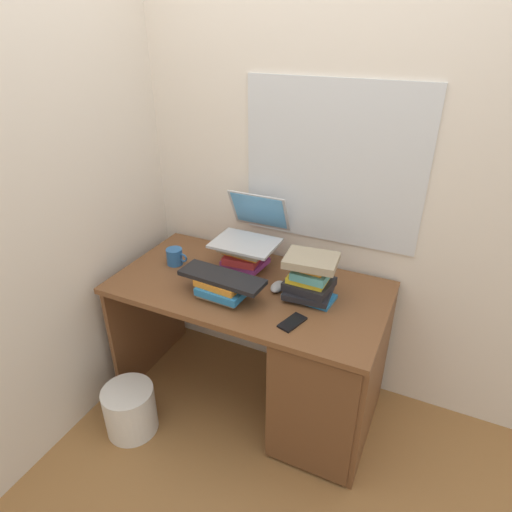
{
  "coord_description": "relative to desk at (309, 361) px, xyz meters",
  "views": [
    {
      "loc": [
        0.83,
        -1.68,
        1.93
      ],
      "look_at": [
        0.04,
        -0.01,
        0.93
      ],
      "focal_mm": 30.85,
      "sensor_mm": 36.0,
      "label": 1
    }
  ],
  "objects": [
    {
      "name": "book_stack_side",
      "position": [
        -0.04,
        0.06,
        0.45
      ],
      "size": [
        0.26,
        0.22,
        0.22
      ],
      "color": "#2672B2",
      "rests_on": "desk"
    },
    {
      "name": "computer_mouse",
      "position": [
        -0.2,
        0.05,
        0.36
      ],
      "size": [
        0.06,
        0.1,
        0.04
      ],
      "primitive_type": "ellipsoid",
      "color": "#A5A8AD",
      "rests_on": "desk"
    },
    {
      "name": "book_stack_keyboard_riser",
      "position": [
        -0.42,
        -0.11,
        0.39
      ],
      "size": [
        0.25,
        0.19,
        0.09
      ],
      "color": "gray",
      "rests_on": "desk"
    },
    {
      "name": "mug",
      "position": [
        -0.81,
        0.05,
        0.39
      ],
      "size": [
        0.12,
        0.09,
        0.09
      ],
      "color": "#265999",
      "rests_on": "desk"
    },
    {
      "name": "keyboard",
      "position": [
        -0.42,
        -0.11,
        0.45
      ],
      "size": [
        0.43,
        0.17,
        0.02
      ],
      "primitive_type": "cube",
      "rotation": [
        0.0,
        0.0,
        -0.06
      ],
      "color": "black",
      "rests_on": "book_stack_keyboard_riser"
    },
    {
      "name": "cell_phone",
      "position": [
        -0.04,
        -0.17,
        0.35
      ],
      "size": [
        0.1,
        0.15,
        0.01
      ],
      "primitive_type": "cube",
      "rotation": [
        0.0,
        0.0,
        -0.3
      ],
      "color": "black",
      "rests_on": "desk"
    },
    {
      "name": "wall_back",
      "position": [
        -0.34,
        0.43,
        0.89
      ],
      "size": [
        6.0,
        0.06,
        2.6
      ],
      "color": "silver",
      "rests_on": "ground"
    },
    {
      "name": "wastebasket",
      "position": [
        -0.81,
        -0.45,
        -0.28
      ],
      "size": [
        0.27,
        0.27,
        0.27
      ],
      "primitive_type": "cylinder",
      "color": "silver",
      "rests_on": "ground"
    },
    {
      "name": "wall_left",
      "position": [
        -1.13,
        0.03,
        0.89
      ],
      "size": [
        0.05,
        6.0,
        2.6
      ],
      "primitive_type": "cube",
      "color": "beige",
      "rests_on": "ground"
    },
    {
      "name": "desk",
      "position": [
        0.0,
        0.0,
        0.0
      ],
      "size": [
        1.37,
        0.71,
        0.75
      ],
      "color": "brown",
      "rests_on": "ground"
    },
    {
      "name": "ground_plane",
      "position": [
        -0.35,
        0.03,
        -0.41
      ],
      "size": [
        6.0,
        6.0,
        0.0
      ],
      "primitive_type": "plane",
      "color": "olive"
    },
    {
      "name": "laptop",
      "position": [
        -0.44,
        0.24,
        0.54
      ],
      "size": [
        0.33,
        0.35,
        0.23
      ],
      "color": "#B7BABF",
      "rests_on": "book_stack_tall"
    },
    {
      "name": "book_stack_tall",
      "position": [
        -0.44,
        0.17,
        0.42
      ],
      "size": [
        0.25,
        0.21,
        0.15
      ],
      "color": "yellow",
      "rests_on": "desk"
    }
  ]
}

